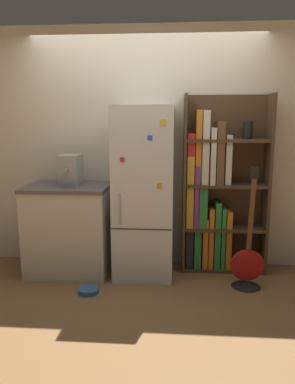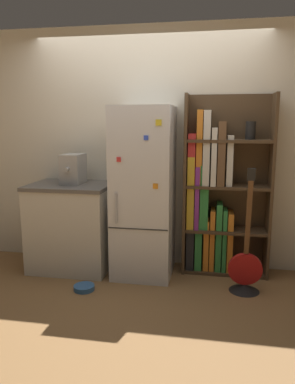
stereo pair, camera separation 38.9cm
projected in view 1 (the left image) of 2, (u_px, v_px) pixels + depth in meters
ground_plane at (143, 277)px, 3.91m from camera, size 16.00×16.00×0.00m
wall_back at (147, 149)px, 4.13m from camera, size 8.00×0.05×2.60m
refrigerator at (144, 192)px, 3.87m from camera, size 0.60×0.67×1.75m
bookshelf at (214, 193)px, 4.01m from camera, size 0.89×0.33×1.87m
kitchen_counter at (70, 228)px, 4.01m from camera, size 0.86×0.67×0.94m
espresso_machine at (71, 170)px, 3.92m from camera, size 0.21×0.36×0.32m
guitar at (247, 270)px, 3.64m from camera, size 0.32×0.29×1.20m
pet_bowl at (88, 290)px, 3.54m from camera, size 0.20×0.20×0.05m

